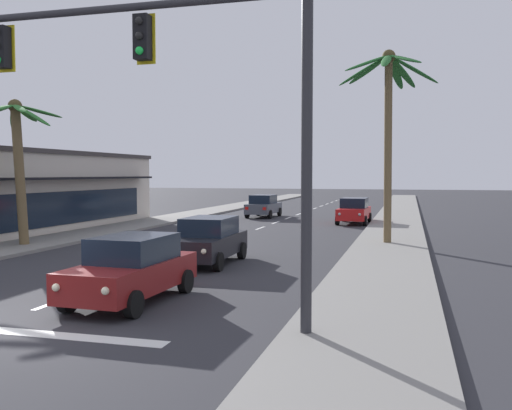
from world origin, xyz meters
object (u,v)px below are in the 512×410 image
Objects in this scene: storefront_strip_left at (6,191)px; sedan_lead_at_stop_bar at (132,268)px; sedan_oncoming_far at (264,206)px; sedan_parked_nearest_kerb at (354,211)px; palm_left_second at (17,143)px; palm_right_second at (388,103)px; traffic_signal_mast at (153,74)px; sedan_third_in_queue at (208,240)px.

sedan_lead_at_stop_bar is at bearing -42.66° from storefront_strip_left.
sedan_oncoming_far is 8.00m from sedan_parked_nearest_kerb.
palm_right_second reaches higher than palm_left_second.
traffic_signal_mast is 23.46m from storefront_strip_left.
palm_right_second is (6.00, 7.05, 5.59)m from sedan_third_in_queue.
sedan_third_in_queue is at bearing -101.04° from sedan_parked_nearest_kerb.
sedan_third_in_queue is 10.82m from palm_right_second.
sedan_lead_at_stop_bar is 0.22× the size of storefront_strip_left.
storefront_strip_left is at bearing -129.37° from sedan_oncoming_far.
sedan_third_in_queue is at bearing -27.43° from storefront_strip_left.
traffic_signal_mast is at bearing -51.68° from sedan_lead_at_stop_bar.
sedan_oncoming_far is 18.05m from storefront_strip_left.
palm_left_second is 0.74× the size of palm_right_second.
storefront_strip_left reaches higher than sedan_oncoming_far.
storefront_strip_left is (-20.99, 0.73, -4.16)m from palm_right_second.
sedan_parked_nearest_kerb is (3.51, 17.99, 0.00)m from sedan_third_in_queue.
sedan_lead_at_stop_bar is at bearing -87.88° from sedan_third_in_queue.
sedan_oncoming_far is 0.22× the size of storefront_strip_left.
storefront_strip_left is (-16.83, 16.06, -3.03)m from traffic_signal_mast.
traffic_signal_mast is at bearing -79.75° from sedan_oncoming_far.
traffic_signal_mast is 1.62× the size of palm_left_second.
traffic_signal_mast is 26.70m from sedan_parked_nearest_kerb.
storefront_strip_left reaches higher than sedan_third_in_queue.
palm_left_second reaches higher than sedan_third_in_queue.
sedan_lead_at_stop_bar is 0.69× the size of palm_left_second.
palm_right_second is 0.43× the size of storefront_strip_left.
traffic_signal_mast reaches higher than sedan_third_in_queue.
sedan_third_in_queue and sedan_oncoming_far have the same top height.
sedan_oncoming_far is (-3.81, 27.93, 0.00)m from sedan_lead_at_stop_bar.
sedan_lead_at_stop_bar is at bearing -82.23° from sedan_oncoming_far.
traffic_signal_mast is at bearing -93.63° from sedan_parked_nearest_kerb.
sedan_parked_nearest_kerb is 21.18m from storefront_strip_left.
sedan_parked_nearest_kerb is at bearing 102.83° from palm_right_second.
sedan_third_in_queue is 0.22× the size of storefront_strip_left.
traffic_signal_mast is at bearing -105.17° from palm_right_second.
palm_left_second is at bearing -129.76° from sedan_parked_nearest_kerb.
storefront_strip_left is at bearing 137.34° from sedan_lead_at_stop_bar.
sedan_oncoming_far is at bearing 123.21° from palm_right_second.
sedan_parked_nearest_kerb is 0.51× the size of palm_right_second.
traffic_signal_mast is 0.52× the size of storefront_strip_left.
sedan_lead_at_stop_bar is 1.00× the size of sedan_oncoming_far.
sedan_oncoming_far is 20.86m from palm_left_second.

